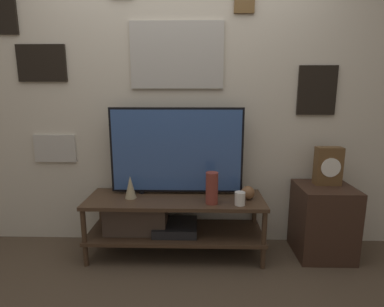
{
  "coord_description": "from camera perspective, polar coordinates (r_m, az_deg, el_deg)",
  "views": [
    {
      "loc": [
        0.2,
        -2.07,
        1.35
      ],
      "look_at": [
        0.14,
        0.28,
        0.88
      ],
      "focal_mm": 28.0,
      "sensor_mm": 36.0,
      "label": 1
    }
  ],
  "objects": [
    {
      "name": "ground_plane",
      "position": [
        2.48,
        -3.63,
        -21.57
      ],
      "size": [
        12.0,
        12.0,
        0.0
      ],
      "primitive_type": "plane",
      "color": "#4C3D2D"
    },
    {
      "name": "wall_back",
      "position": [
        2.64,
        -3.01,
        11.56
      ],
      "size": [
        6.4,
        0.08,
        2.7
      ],
      "color": "beige",
      "rests_on": "ground_plane"
    },
    {
      "name": "media_console",
      "position": [
        2.59,
        -5.83,
        -12.18
      ],
      "size": [
        1.46,
        0.48,
        0.5
      ],
      "color": "#422D1E",
      "rests_on": "ground_plane"
    },
    {
      "name": "television",
      "position": [
        2.51,
        -2.96,
        0.54
      ],
      "size": [
        1.11,
        0.05,
        0.74
      ],
      "color": "black",
      "rests_on": "media_console"
    },
    {
      "name": "vase_slim_bronze",
      "position": [
        2.52,
        -11.65,
        -6.26
      ],
      "size": [
        0.09,
        0.09,
        0.19
      ],
      "color": "tan",
      "rests_on": "media_console"
    },
    {
      "name": "vase_tall_ceramic",
      "position": [
        2.35,
        3.8,
        -6.59
      ],
      "size": [
        0.1,
        0.1,
        0.25
      ],
      "color": "brown",
      "rests_on": "media_console"
    },
    {
      "name": "vase_round_glass",
      "position": [
        2.5,
        10.59,
        -7.34
      ],
      "size": [
        0.11,
        0.11,
        0.11
      ],
      "color": "brown",
      "rests_on": "media_console"
    },
    {
      "name": "candle_jar",
      "position": [
        2.37,
        9.12,
        -8.47
      ],
      "size": [
        0.08,
        0.08,
        0.1
      ],
      "color": "silver",
      "rests_on": "media_console"
    },
    {
      "name": "side_table",
      "position": [
        2.8,
        23.65,
        -11.64
      ],
      "size": [
        0.44,
        0.43,
        0.6
      ],
      "color": "#382319",
      "rests_on": "ground_plane"
    },
    {
      "name": "mantel_clock",
      "position": [
        2.72,
        24.51,
        -2.19
      ],
      "size": [
        0.21,
        0.11,
        0.32
      ],
      "color": "brown",
      "rests_on": "side_table"
    }
  ]
}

